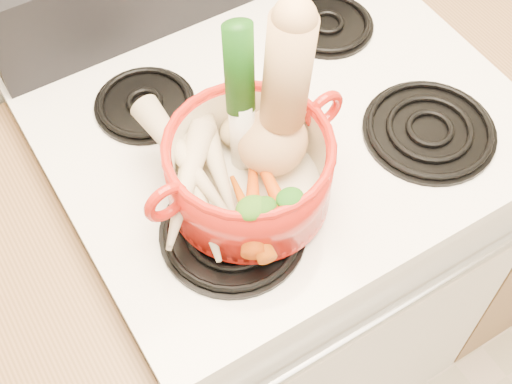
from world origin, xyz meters
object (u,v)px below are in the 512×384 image
stove_body (275,257)px  leek (242,98)px  dutch_oven (249,171)px  squash (288,95)px

stove_body → leek: bearing=-148.8°
dutch_oven → leek: 0.11m
dutch_oven → squash: bearing=9.1°
stove_body → squash: squash is taller
squash → leek: (-0.06, 0.03, -0.00)m
stove_body → leek: 0.69m
dutch_oven → squash: squash is taller
dutch_oven → stove_body: bearing=36.2°
dutch_oven → leek: size_ratio=0.89×
dutch_oven → leek: (0.02, 0.05, 0.10)m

